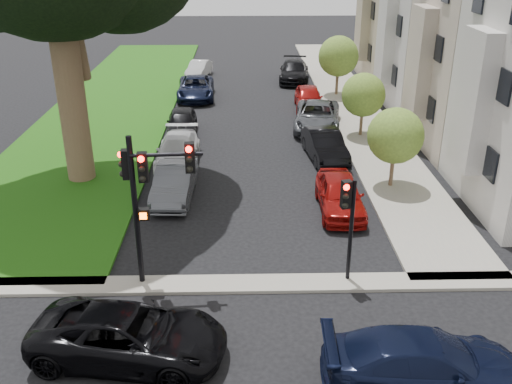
{
  "coord_description": "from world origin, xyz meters",
  "views": [
    {
      "loc": [
        -0.43,
        -13.71,
        10.47
      ],
      "look_at": [
        0.0,
        5.0,
        2.0
      ],
      "focal_mm": 40.0,
      "sensor_mm": 36.0,
      "label": 1
    }
  ],
  "objects_px": {
    "small_tree_a": "(395,136)",
    "car_parked_7": "(182,122)",
    "car_parked_6": "(178,151)",
    "car_cross_far": "(425,363)",
    "car_parked_5": "(174,183)",
    "small_tree_b": "(363,95)",
    "traffic_signal_secondary": "(348,213)",
    "car_parked_8": "(196,88)",
    "car_parked_0": "(340,194)",
    "car_parked_3": "(309,98)",
    "small_tree_c": "(338,56)",
    "car_parked_4": "(294,71)",
    "car_cross_near": "(129,335)",
    "car_parked_1": "(325,145)",
    "car_parked_2": "(317,116)",
    "traffic_signal_main": "(147,185)"
  },
  "relations": [
    {
      "from": "small_tree_c",
      "to": "car_parked_1",
      "type": "xyz_separation_m",
      "value": [
        -2.52,
        -12.48,
        -2.04
      ]
    },
    {
      "from": "small_tree_b",
      "to": "traffic_signal_secondary",
      "type": "xyz_separation_m",
      "value": [
        -3.37,
        -14.75,
        0.13
      ]
    },
    {
      "from": "car_cross_near",
      "to": "car_parked_0",
      "type": "relative_size",
      "value": 1.19
    },
    {
      "from": "traffic_signal_secondary",
      "to": "car_parked_1",
      "type": "bearing_deg",
      "value": 85.68
    },
    {
      "from": "small_tree_a",
      "to": "car_parked_5",
      "type": "height_order",
      "value": "small_tree_a"
    },
    {
      "from": "car_cross_near",
      "to": "small_tree_b",
      "type": "bearing_deg",
      "value": -19.02
    },
    {
      "from": "car_parked_2",
      "to": "car_parked_8",
      "type": "xyz_separation_m",
      "value": [
        -7.63,
        7.11,
        -0.03
      ]
    },
    {
      "from": "car_cross_far",
      "to": "car_parked_0",
      "type": "distance_m",
      "value": 10.1
    },
    {
      "from": "car_parked_7",
      "to": "car_parked_8",
      "type": "xyz_separation_m",
      "value": [
        0.2,
        7.82,
        0.03
      ]
    },
    {
      "from": "car_parked_2",
      "to": "car_parked_8",
      "type": "height_order",
      "value": "car_parked_2"
    },
    {
      "from": "car_cross_near",
      "to": "small_tree_c",
      "type": "bearing_deg",
      "value": -10.65
    },
    {
      "from": "car_parked_2",
      "to": "car_parked_5",
      "type": "xyz_separation_m",
      "value": [
        -7.33,
        -9.56,
        -0.03
      ]
    },
    {
      "from": "small_tree_a",
      "to": "car_parked_7",
      "type": "relative_size",
      "value": 0.89
    },
    {
      "from": "traffic_signal_main",
      "to": "car_parked_7",
      "type": "relative_size",
      "value": 1.22
    },
    {
      "from": "small_tree_b",
      "to": "car_parked_7",
      "type": "bearing_deg",
      "value": 175.72
    },
    {
      "from": "small_tree_b",
      "to": "traffic_signal_secondary",
      "type": "height_order",
      "value": "traffic_signal_secondary"
    },
    {
      "from": "car_parked_0",
      "to": "car_parked_3",
      "type": "height_order",
      "value": "car_parked_0"
    },
    {
      "from": "car_parked_2",
      "to": "car_parked_5",
      "type": "height_order",
      "value": "car_parked_2"
    },
    {
      "from": "car_parked_4",
      "to": "car_parked_8",
      "type": "height_order",
      "value": "car_parked_4"
    },
    {
      "from": "small_tree_b",
      "to": "small_tree_a",
      "type": "bearing_deg",
      "value": -90.0
    },
    {
      "from": "car_cross_far",
      "to": "car_parked_7",
      "type": "bearing_deg",
      "value": 23.42
    },
    {
      "from": "traffic_signal_main",
      "to": "traffic_signal_secondary",
      "type": "relative_size",
      "value": 1.4
    },
    {
      "from": "car_parked_1",
      "to": "car_parked_6",
      "type": "distance_m",
      "value": 7.39
    },
    {
      "from": "car_parked_1",
      "to": "car_parked_4",
      "type": "relative_size",
      "value": 0.84
    },
    {
      "from": "car_parked_8",
      "to": "small_tree_c",
      "type": "bearing_deg",
      "value": 0.2
    },
    {
      "from": "small_tree_c",
      "to": "car_parked_7",
      "type": "bearing_deg",
      "value": -140.86
    },
    {
      "from": "car_parked_3",
      "to": "car_parked_7",
      "type": "relative_size",
      "value": 1.05
    },
    {
      "from": "small_tree_c",
      "to": "car_parked_3",
      "type": "height_order",
      "value": "small_tree_c"
    },
    {
      "from": "small_tree_a",
      "to": "car_parked_6",
      "type": "bearing_deg",
      "value": 162.55
    },
    {
      "from": "car_cross_near",
      "to": "car_parked_6",
      "type": "relative_size",
      "value": 1.06
    },
    {
      "from": "small_tree_a",
      "to": "car_parked_1",
      "type": "xyz_separation_m",
      "value": [
        -2.52,
        3.68,
        -1.72
      ]
    },
    {
      "from": "car_cross_near",
      "to": "car_cross_far",
      "type": "relative_size",
      "value": 1.02
    },
    {
      "from": "small_tree_b",
      "to": "car_parked_6",
      "type": "xyz_separation_m",
      "value": [
        -9.89,
        -4.05,
        -1.69
      ]
    },
    {
      "from": "car_cross_near",
      "to": "traffic_signal_secondary",
      "type": "bearing_deg",
      "value": -51.73
    },
    {
      "from": "car_cross_near",
      "to": "car_parked_0",
      "type": "bearing_deg",
      "value": -29.61
    },
    {
      "from": "car_cross_far",
      "to": "car_parked_1",
      "type": "xyz_separation_m",
      "value": [
        -0.35,
        16.11,
        -0.0
      ]
    },
    {
      "from": "small_tree_c",
      "to": "car_parked_7",
      "type": "xyz_separation_m",
      "value": [
        -10.13,
        -8.24,
        -2.07
      ]
    },
    {
      "from": "small_tree_c",
      "to": "car_parked_4",
      "type": "relative_size",
      "value": 0.78
    },
    {
      "from": "traffic_signal_secondary",
      "to": "car_parked_8",
      "type": "height_order",
      "value": "traffic_signal_secondary"
    },
    {
      "from": "car_parked_8",
      "to": "car_parked_4",
      "type": "bearing_deg",
      "value": 31.8
    },
    {
      "from": "car_parked_6",
      "to": "car_parked_8",
      "type": "xyz_separation_m",
      "value": [
        -0.04,
        12.63,
        0.02
      ]
    },
    {
      "from": "traffic_signal_secondary",
      "to": "car_parked_0",
      "type": "bearing_deg",
      "value": 82.7
    },
    {
      "from": "small_tree_c",
      "to": "car_cross_near",
      "type": "height_order",
      "value": "small_tree_c"
    },
    {
      "from": "car_cross_near",
      "to": "car_parked_6",
      "type": "xyz_separation_m",
      "value": [
        -0.15,
        14.27,
        -0.01
      ]
    },
    {
      "from": "car_cross_far",
      "to": "car_parked_5",
      "type": "xyz_separation_m",
      "value": [
        -7.46,
        11.49,
        -0.01
      ]
    },
    {
      "from": "traffic_signal_secondary",
      "to": "car_parked_4",
      "type": "relative_size",
      "value": 0.68
    },
    {
      "from": "small_tree_a",
      "to": "car_cross_near",
      "type": "xyz_separation_m",
      "value": [
        -9.73,
        -11.16,
        -1.74
      ]
    },
    {
      "from": "small_tree_a",
      "to": "car_cross_near",
      "type": "height_order",
      "value": "small_tree_a"
    },
    {
      "from": "small_tree_b",
      "to": "small_tree_c",
      "type": "height_order",
      "value": "small_tree_c"
    },
    {
      "from": "small_tree_a",
      "to": "car_parked_5",
      "type": "xyz_separation_m",
      "value": [
        -9.62,
        -0.93,
        -1.73
      ]
    }
  ]
}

